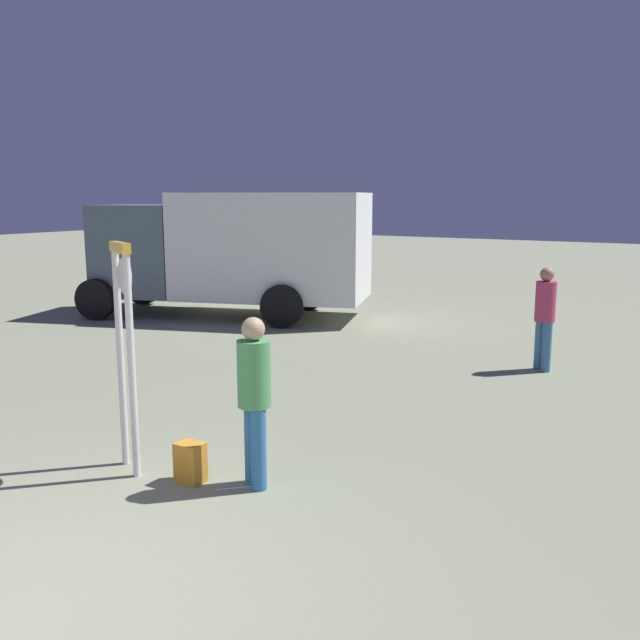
{
  "coord_description": "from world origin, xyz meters",
  "views": [
    {
      "loc": [
        3.77,
        -2.39,
        2.71
      ],
      "look_at": [
        -0.47,
        4.69,
        1.2
      ],
      "focal_mm": 38.39,
      "sensor_mm": 36.0,
      "label": 1
    }
  ],
  "objects_px": {
    "person_near_clock": "(254,394)",
    "box_truck_near": "(235,248)",
    "person_distant": "(545,314)",
    "standing_clock": "(125,336)",
    "backpack": "(191,463)"
  },
  "relations": [
    {
      "from": "person_distant",
      "to": "box_truck_near",
      "type": "relative_size",
      "value": 0.24
    },
    {
      "from": "standing_clock",
      "to": "person_distant",
      "type": "bearing_deg",
      "value": 67.21
    },
    {
      "from": "person_near_clock",
      "to": "box_truck_near",
      "type": "height_order",
      "value": "box_truck_near"
    },
    {
      "from": "backpack",
      "to": "person_distant",
      "type": "height_order",
      "value": "person_distant"
    },
    {
      "from": "standing_clock",
      "to": "person_near_clock",
      "type": "xyz_separation_m",
      "value": [
        1.3,
        0.32,
        -0.46
      ]
    },
    {
      "from": "standing_clock",
      "to": "box_truck_near",
      "type": "relative_size",
      "value": 0.34
    },
    {
      "from": "standing_clock",
      "to": "backpack",
      "type": "distance_m",
      "value": 1.37
    },
    {
      "from": "person_near_clock",
      "to": "box_truck_near",
      "type": "xyz_separation_m",
      "value": [
        -5.88,
        7.3,
        0.63
      ]
    },
    {
      "from": "person_distant",
      "to": "person_near_clock",
      "type": "bearing_deg",
      "value": -102.41
    },
    {
      "from": "standing_clock",
      "to": "person_distant",
      "type": "height_order",
      "value": "standing_clock"
    },
    {
      "from": "standing_clock",
      "to": "backpack",
      "type": "bearing_deg",
      "value": 6.37
    },
    {
      "from": "standing_clock",
      "to": "backpack",
      "type": "relative_size",
      "value": 5.8
    },
    {
      "from": "standing_clock",
      "to": "box_truck_near",
      "type": "distance_m",
      "value": 8.89
    },
    {
      "from": "person_distant",
      "to": "box_truck_near",
      "type": "height_order",
      "value": "box_truck_near"
    },
    {
      "from": "standing_clock",
      "to": "box_truck_near",
      "type": "xyz_separation_m",
      "value": [
        -4.58,
        7.62,
        0.18
      ]
    }
  ]
}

